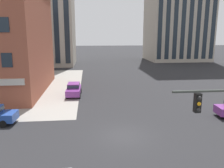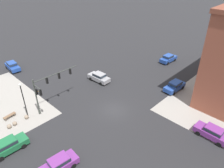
{
  "view_description": "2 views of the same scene",
  "coord_description": "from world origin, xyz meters",
  "px_view_note": "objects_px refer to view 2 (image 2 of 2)",
  "views": [
    {
      "loc": [
        -2.75,
        -17.09,
        7.94
      ],
      "look_at": [
        -0.22,
        7.24,
        2.73
      ],
      "focal_mm": 37.05,
      "sensor_mm": 36.0,
      "label": 1
    },
    {
      "loc": [
        18.77,
        17.98,
        20.27
      ],
      "look_at": [
        -0.2,
        -0.51,
        4.38
      ],
      "focal_mm": 34.02,
      "sensor_mm": 36.0,
      "label": 2
    }
  ],
  "objects_px": {
    "street_lamp_corner_near": "(23,97)",
    "car_main_southbound_near": "(59,164)",
    "bollard_sphere_curb_c": "(9,126)",
    "car_main_southbound_far": "(213,132)",
    "bollard_sphere_curb_a": "(27,117)",
    "car_cross_eastbound": "(8,145)",
    "traffic_signal_main": "(47,87)",
    "bench_near_signal": "(10,116)",
    "bollard_sphere_curb_b": "(15,123)",
    "car_cross_westbound": "(175,86)",
    "car_main_northbound_far": "(168,58)",
    "car_main_mid": "(99,77)",
    "car_main_northbound_near": "(12,66)"
  },
  "relations": [
    {
      "from": "street_lamp_corner_near",
      "to": "car_main_southbound_near",
      "type": "xyz_separation_m",
      "value": [
        1.88,
        10.95,
        -2.66
      ]
    },
    {
      "from": "bollard_sphere_curb_c",
      "to": "car_main_southbound_far",
      "type": "height_order",
      "value": "car_main_southbound_far"
    },
    {
      "from": "bollard_sphere_curb_a",
      "to": "car_cross_eastbound",
      "type": "distance_m",
      "value": 6.03
    },
    {
      "from": "traffic_signal_main",
      "to": "bench_near_signal",
      "type": "relative_size",
      "value": 4.08
    },
    {
      "from": "bollard_sphere_curb_b",
      "to": "car_cross_westbound",
      "type": "distance_m",
      "value": 26.3
    },
    {
      "from": "car_cross_westbound",
      "to": "bollard_sphere_curb_c",
      "type": "bearing_deg",
      "value": -24.58
    },
    {
      "from": "bollard_sphere_curb_b",
      "to": "car_main_southbound_far",
      "type": "distance_m",
      "value": 26.7
    },
    {
      "from": "bollard_sphere_curb_b",
      "to": "street_lamp_corner_near",
      "type": "relative_size",
      "value": 0.11
    },
    {
      "from": "street_lamp_corner_near",
      "to": "car_main_northbound_far",
      "type": "relative_size",
      "value": 1.29
    },
    {
      "from": "bollard_sphere_curb_b",
      "to": "car_cross_eastbound",
      "type": "height_order",
      "value": "car_cross_eastbound"
    },
    {
      "from": "car_main_northbound_far",
      "to": "car_cross_westbound",
      "type": "relative_size",
      "value": 1.0
    },
    {
      "from": "traffic_signal_main",
      "to": "car_main_northbound_far",
      "type": "bearing_deg",
      "value": 172.27
    },
    {
      "from": "car_main_northbound_far",
      "to": "bollard_sphere_curb_b",
      "type": "bearing_deg",
      "value": -7.14
    },
    {
      "from": "bollard_sphere_curb_c",
      "to": "car_main_northbound_far",
      "type": "distance_m",
      "value": 34.33
    },
    {
      "from": "bollard_sphere_curb_b",
      "to": "bollard_sphere_curb_c",
      "type": "relative_size",
      "value": 1.0
    },
    {
      "from": "bench_near_signal",
      "to": "car_main_mid",
      "type": "distance_m",
      "value": 16.5
    },
    {
      "from": "car_cross_westbound",
      "to": "car_cross_eastbound",
      "type": "bearing_deg",
      "value": -15.42
    },
    {
      "from": "bench_near_signal",
      "to": "car_main_northbound_near",
      "type": "distance_m",
      "value": 16.5
    },
    {
      "from": "traffic_signal_main",
      "to": "car_cross_eastbound",
      "type": "bearing_deg",
      "value": 24.67
    },
    {
      "from": "bollard_sphere_curb_c",
      "to": "car_main_southbound_far",
      "type": "xyz_separation_m",
      "value": [
        -17.64,
        20.65,
        0.62
      ]
    },
    {
      "from": "bench_near_signal",
      "to": "car_main_northbound_near",
      "type": "relative_size",
      "value": 0.41
    },
    {
      "from": "car_main_mid",
      "to": "car_main_northbound_far",
      "type": "bearing_deg",
      "value": 164.15
    },
    {
      "from": "bollard_sphere_curb_c",
      "to": "car_cross_eastbound",
      "type": "relative_size",
      "value": 0.14
    },
    {
      "from": "street_lamp_corner_near",
      "to": "traffic_signal_main",
      "type": "bearing_deg",
      "value": 168.63
    },
    {
      "from": "car_main_southbound_near",
      "to": "car_main_mid",
      "type": "relative_size",
      "value": 1.01
    },
    {
      "from": "car_cross_westbound",
      "to": "street_lamp_corner_near",
      "type": "bearing_deg",
      "value": -28.12
    },
    {
      "from": "traffic_signal_main",
      "to": "car_main_southbound_near",
      "type": "xyz_separation_m",
      "value": [
        5.26,
        10.27,
        -3.08
      ]
    },
    {
      "from": "car_cross_westbound",
      "to": "car_main_mid",
      "type": "relative_size",
      "value": 1.0
    },
    {
      "from": "traffic_signal_main",
      "to": "car_main_mid",
      "type": "relative_size",
      "value": 1.68
    },
    {
      "from": "bollard_sphere_curb_b",
      "to": "car_main_mid",
      "type": "distance_m",
      "value": 16.61
    },
    {
      "from": "car_main_mid",
      "to": "car_cross_eastbound",
      "type": "bearing_deg",
      "value": 13.63
    },
    {
      "from": "car_main_southbound_far",
      "to": "car_main_mid",
      "type": "bearing_deg",
      "value": -89.35
    },
    {
      "from": "car_main_northbound_far",
      "to": "car_main_mid",
      "type": "xyz_separation_m",
      "value": [
        16.68,
        -4.74,
        0.0
      ]
    },
    {
      "from": "car_cross_westbound",
      "to": "car_main_southbound_near",
      "type": "bearing_deg",
      "value": -1.49
    },
    {
      "from": "street_lamp_corner_near",
      "to": "car_main_mid",
      "type": "xyz_separation_m",
      "value": [
        -14.49,
        -0.29,
        -2.66
      ]
    },
    {
      "from": "street_lamp_corner_near",
      "to": "car_main_southbound_far",
      "type": "height_order",
      "value": "street_lamp_corner_near"
    },
    {
      "from": "bollard_sphere_curb_c",
      "to": "car_main_southbound_near",
      "type": "relative_size",
      "value": 0.13
    },
    {
      "from": "bollard_sphere_curb_a",
      "to": "street_lamp_corner_near",
      "type": "xyz_separation_m",
      "value": [
        -0.29,
        -0.15,
        3.28
      ]
    },
    {
      "from": "bollard_sphere_curb_c",
      "to": "car_main_southbound_near",
      "type": "height_order",
      "value": "car_main_southbound_near"
    },
    {
      "from": "bollard_sphere_curb_b",
      "to": "car_cross_eastbound",
      "type": "bearing_deg",
      "value": 58.66
    },
    {
      "from": "car_main_mid",
      "to": "bollard_sphere_curb_a",
      "type": "bearing_deg",
      "value": 1.69
    },
    {
      "from": "car_main_northbound_far",
      "to": "car_cross_westbound",
      "type": "bearing_deg",
      "value": 36.74
    },
    {
      "from": "bollard_sphere_curb_b",
      "to": "car_main_mid",
      "type": "height_order",
      "value": "car_main_mid"
    },
    {
      "from": "street_lamp_corner_near",
      "to": "car_cross_eastbound",
      "type": "height_order",
      "value": "street_lamp_corner_near"
    },
    {
      "from": "street_lamp_corner_near",
      "to": "bollard_sphere_curb_b",
      "type": "bearing_deg",
      "value": 7.54
    },
    {
      "from": "traffic_signal_main",
      "to": "car_main_northbound_far",
      "type": "height_order",
      "value": "traffic_signal_main"
    },
    {
      "from": "car_main_southbound_far",
      "to": "bench_near_signal",
      "type": "bearing_deg",
      "value": -53.78
    },
    {
      "from": "car_main_northbound_near",
      "to": "street_lamp_corner_near",
      "type": "bearing_deg",
      "value": 72.8
    },
    {
      "from": "traffic_signal_main",
      "to": "car_cross_eastbound",
      "type": "distance_m",
      "value": 9.28
    },
    {
      "from": "traffic_signal_main",
      "to": "car_cross_westbound",
      "type": "bearing_deg",
      "value": 149.2
    }
  ]
}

